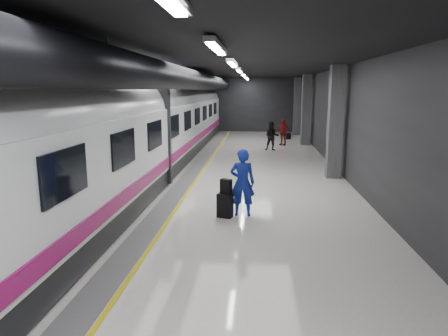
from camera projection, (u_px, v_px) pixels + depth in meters
name	position (u px, v px, depth m)	size (l,w,h in m)	color
ground	(217.00, 187.00, 14.82)	(40.00, 40.00, 0.00)	silver
platform_hall	(212.00, 90.00, 15.10)	(10.02, 40.02, 4.51)	black
train	(130.00, 130.00, 14.69)	(3.05, 38.00, 4.05)	black
traveler_main	(242.00, 182.00, 11.27)	(0.70, 0.46, 1.93)	#182EB4
suitcase_main	(225.00, 205.00, 11.23)	(0.42, 0.27, 0.69)	black
shoulder_bag	(226.00, 186.00, 11.12)	(0.31, 0.17, 0.42)	black
traveler_far_a	(272.00, 136.00, 23.44)	(0.82, 0.64, 1.70)	black
traveler_far_b	(283.00, 132.00, 25.74)	(0.99, 0.41, 1.69)	maroon
suitcase_far	(288.00, 136.00, 28.91)	(0.31, 0.20, 0.45)	black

